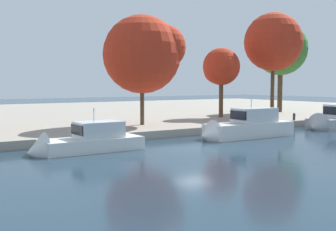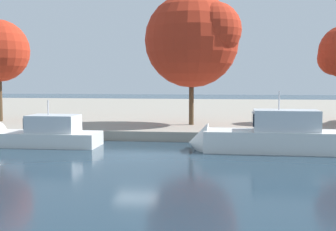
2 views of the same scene
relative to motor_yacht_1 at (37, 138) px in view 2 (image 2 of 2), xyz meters
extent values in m
plane|color=#1E3342|center=(7.35, -2.93, -0.52)|extent=(220.00, 220.00, 0.00)
cube|color=gray|center=(7.35, 30.53, -0.17)|extent=(120.00, 55.00, 0.70)
cube|color=silver|center=(0.66, 0.01, -0.26)|extent=(7.04, 2.76, 1.32)
cube|color=silver|center=(1.18, 0.01, 0.96)|extent=(3.18, 2.18, 1.13)
cube|color=black|center=(-0.04, 0.00, 1.02)|extent=(0.86, 2.02, 0.68)
cylinder|color=silver|center=(0.83, 0.01, 2.02)|extent=(0.08, 0.08, 0.97)
cube|color=silver|center=(15.34, -0.36, -0.08)|extent=(8.50, 2.74, 1.69)
cone|color=silver|center=(10.71, -0.31, -0.08)|extent=(1.23, 2.53, 2.51)
cube|color=silver|center=(15.98, -0.37, 1.39)|extent=(3.83, 2.16, 1.26)
cube|color=black|center=(14.49, -0.35, 1.46)|extent=(1.04, 1.99, 0.76)
cylinder|color=silver|center=(15.55, -0.36, 2.59)|extent=(0.08, 0.08, 1.14)
sphere|color=#B22D19|center=(21.34, 11.45, 5.67)|extent=(2.90, 2.90, 2.90)
cylinder|color=#4C3823|center=(9.52, 8.37, 2.16)|extent=(0.39, 0.39, 3.98)
sphere|color=#B22D19|center=(9.52, 8.37, 6.99)|extent=(7.56, 7.56, 7.56)
sphere|color=#B22D19|center=(9.01, 9.44, 6.58)|extent=(3.71, 3.71, 3.71)
sphere|color=#B22D19|center=(11.35, 7.30, 7.72)|extent=(4.30, 4.30, 4.30)
camera|label=1|loc=(-11.14, -27.60, 4.19)|focal=45.63mm
camera|label=2|loc=(12.62, -27.56, 3.80)|focal=47.38mm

